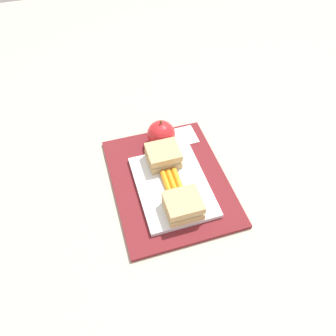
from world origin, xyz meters
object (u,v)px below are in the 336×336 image
Objects in this scene: sandwich_half_right at (163,156)px; apple at (161,134)px; sandwich_half_left at (183,206)px; food_tray at (172,186)px; carrot_sticks_bundle at (173,183)px; paper_napkin at (183,136)px.

apple is at bearing -11.95° from sandwich_half_right.
sandwich_half_left is at bearing 176.17° from apple.
food_tray is 0.08m from sandwich_half_right.
food_tray is 2.97× the size of carrot_sticks_bundle.
sandwich_half_right reaches higher than paper_napkin.
paper_napkin is at bearing -81.60° from apple.
sandwich_half_right is (0.16, 0.00, 0.00)m from sandwich_half_left.
food_tray is 0.15m from apple.
carrot_sticks_bundle is 0.18m from paper_napkin.
sandwich_half_left is at bearing -179.94° from carrot_sticks_bundle.
sandwich_half_right is 1.03× the size of carrot_sticks_bundle.
sandwich_half_left is at bearing 180.00° from food_tray.
apple is at bearing -3.83° from sandwich_half_left.
paper_napkin is at bearing -27.24° from carrot_sticks_bundle.
food_tray is 2.88× the size of sandwich_half_right.
food_tray is 2.67× the size of apple.
apple is 1.23× the size of paper_napkin.
sandwich_half_right is 0.08m from carrot_sticks_bundle.
sandwich_half_left is 0.23m from apple.
carrot_sticks_bundle is (-0.08, 0.00, -0.01)m from sandwich_half_right.
carrot_sticks_bundle is at bearing 0.06° from sandwich_half_left.
food_tray is 3.29× the size of paper_napkin.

